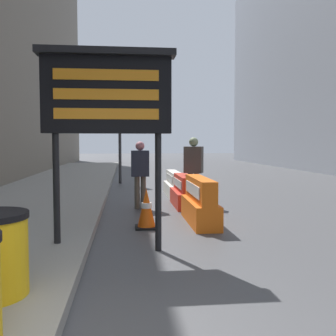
# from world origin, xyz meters

# --- Properties ---
(message_board) EXTENTS (2.03, 0.36, 3.04)m
(message_board) POSITION_xyz_m (0.30, 3.40, 2.36)
(message_board) COLOR black
(message_board) RESTS_ON ground_plane
(jersey_barrier_orange_far) EXTENTS (0.51, 1.95, 0.95)m
(jersey_barrier_orange_far) POSITION_xyz_m (2.09, 5.40, 0.42)
(jersey_barrier_orange_far) COLOR orange
(jersey_barrier_orange_far) RESTS_ON ground_plane
(jersey_barrier_red_striped) EXTENTS (0.57, 1.73, 0.82)m
(jersey_barrier_red_striped) POSITION_xyz_m (2.09, 7.60, 0.36)
(jersey_barrier_red_striped) COLOR red
(jersey_barrier_red_striped) RESTS_ON ground_plane
(jersey_barrier_white) EXTENTS (0.50, 2.10, 0.76)m
(jersey_barrier_white) POSITION_xyz_m (2.09, 9.70, 0.34)
(jersey_barrier_white) COLOR silver
(jersey_barrier_white) RESTS_ON ground_plane
(traffic_cone_near) EXTENTS (0.44, 0.44, 0.79)m
(traffic_cone_near) POSITION_xyz_m (0.96, 5.03, 0.39)
(traffic_cone_near) COLOR black
(traffic_cone_near) RESTS_ON ground_plane
(traffic_light_near_curb) EXTENTS (0.28, 0.44, 3.57)m
(traffic_light_near_curb) POSITION_xyz_m (0.34, 13.61, 2.60)
(traffic_light_near_curb) COLOR #2D2D30
(traffic_light_near_curb) RESTS_ON ground_plane
(pedestrian_worker) EXTENTS (0.55, 0.44, 1.81)m
(pedestrian_worker) POSITION_xyz_m (2.34, 7.63, 1.07)
(pedestrian_worker) COLOR #23283D
(pedestrian_worker) RESTS_ON ground_plane
(pedestrian_passerby) EXTENTS (0.45, 0.27, 1.71)m
(pedestrian_passerby) POSITION_xyz_m (0.93, 7.33, 1.01)
(pedestrian_passerby) COLOR #514C42
(pedestrian_passerby) RESTS_ON ground_plane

